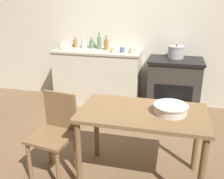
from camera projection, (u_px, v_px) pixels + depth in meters
ground_plane at (104, 146)px, 3.11m from camera, size 14.00×14.00×0.00m
wall_back at (129, 27)px, 4.11m from camera, size 8.00×0.07×2.55m
counter_cabinet at (98, 77)px, 4.23m from camera, size 1.45×0.54×0.93m
stove at (174, 86)px, 3.94m from camera, size 0.82×0.60×0.86m
work_table at (142, 122)px, 2.34m from camera, size 1.18×0.66×0.75m
chair at (55, 132)px, 2.50m from camera, size 0.45×0.45×0.86m
flour_sack at (175, 114)px, 3.61m from camera, size 0.28×0.19×0.31m
stock_pot at (176, 52)px, 3.82m from camera, size 0.25×0.25×0.21m
mixing_bowl_large at (171, 108)px, 2.25m from camera, size 0.31×0.31×0.08m
bottle_far_left at (92, 44)px, 4.22m from camera, size 0.08×0.08×0.18m
bottle_left at (83, 44)px, 4.25m from camera, size 0.07×0.07×0.17m
bottle_mid_left at (75, 43)px, 4.30m from camera, size 0.06×0.06×0.18m
bottle_center_left at (99, 43)px, 4.15m from camera, size 0.06×0.06×0.28m
bottle_center at (106, 44)px, 4.09m from camera, size 0.07×0.07×0.23m
cup_center_right at (113, 50)px, 3.92m from camera, size 0.08×0.08×0.08m
cup_mid_right at (132, 50)px, 3.87m from camera, size 0.09×0.09×0.08m
cup_right at (61, 47)px, 4.12m from camera, size 0.08×0.08×0.09m
cup_far_right at (122, 50)px, 3.91m from camera, size 0.07×0.07×0.08m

